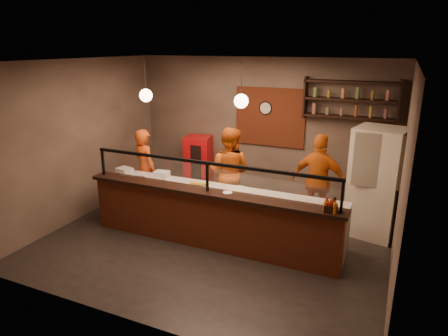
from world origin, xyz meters
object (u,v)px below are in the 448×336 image
at_px(cook_right, 319,181).
at_px(pepper_mill, 335,204).
at_px(fridge, 376,183).
at_px(cook_left, 145,169).
at_px(red_cooler, 198,164).
at_px(condiment_caddy, 331,208).
at_px(wall_clock, 266,108).
at_px(pizza_dough, 236,190).
at_px(cook_mid, 229,172).

distance_m(cook_right, pepper_mill, 1.77).
xyz_separation_m(fridge, pepper_mill, (-0.48, -1.74, 0.14)).
distance_m(cook_left, red_cooler, 1.48).
bearing_deg(condiment_caddy, cook_left, 164.45).
bearing_deg(cook_right, wall_clock, -29.84).
height_order(pizza_dough, pepper_mill, pepper_mill).
height_order(wall_clock, condiment_caddy, wall_clock).
distance_m(cook_left, pepper_mill, 4.32).
distance_m(cook_left, cook_mid, 1.86).
height_order(wall_clock, red_cooler, wall_clock).
bearing_deg(fridge, cook_mid, -162.07).
height_order(cook_mid, cook_right, cook_mid).
relative_size(pizza_dough, condiment_caddy, 2.59).
relative_size(wall_clock, red_cooler, 0.22).
xyz_separation_m(pizza_dough, pepper_mill, (1.83, -0.59, 0.26)).
xyz_separation_m(cook_left, pizza_dough, (2.33, -0.51, 0.03)).
xyz_separation_m(cook_right, red_cooler, (-3.03, 0.77, -0.24)).
relative_size(cook_left, condiment_caddy, 8.54).
height_order(condiment_caddy, pepper_mill, pepper_mill).
relative_size(cook_right, pizza_dough, 3.48).
distance_m(cook_right, fridge, 1.03).
bearing_deg(condiment_caddy, wall_clock, 125.14).
bearing_deg(wall_clock, cook_right, -36.22).
bearing_deg(pepper_mill, cook_left, 165.23).
distance_m(cook_mid, pepper_mill, 2.76).
bearing_deg(wall_clock, cook_mid, -103.77).
relative_size(cook_mid, condiment_caddy, 9.16).
xyz_separation_m(cook_mid, cook_right, (1.80, 0.23, -0.01)).
distance_m(cook_mid, fridge, 2.84).
bearing_deg(fridge, pepper_mill, -93.58).
height_order(cook_left, condiment_caddy, cook_left).
bearing_deg(cook_mid, fridge, -176.46).
distance_m(cook_left, condiment_caddy, 4.28).
bearing_deg(fridge, condiment_caddy, -94.55).
distance_m(fridge, pepper_mill, 1.81).
relative_size(cook_right, pepper_mill, 8.50).
height_order(cook_right, condiment_caddy, cook_right).
bearing_deg(wall_clock, red_cooler, -168.74).
xyz_separation_m(wall_clock, pepper_mill, (2.02, -2.75, -0.93)).
relative_size(cook_mid, fridge, 0.92).
bearing_deg(wall_clock, pizza_dough, -85.14).
distance_m(cook_mid, red_cooler, 1.61).
distance_m(pizza_dough, pepper_mill, 1.95).
height_order(wall_clock, cook_right, wall_clock).
xyz_separation_m(cook_mid, red_cooler, (-1.24, 1.00, -0.25)).
height_order(cook_right, red_cooler, cook_right).
relative_size(cook_mid, pepper_mill, 8.64).
xyz_separation_m(condiment_caddy, pepper_mill, (0.05, 0.05, 0.05)).
bearing_deg(cook_right, cook_left, 15.37).
height_order(cook_right, pizza_dough, cook_right).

